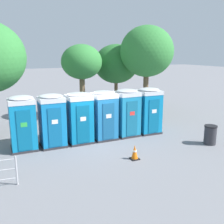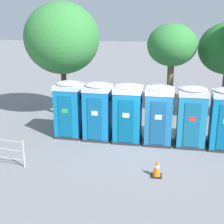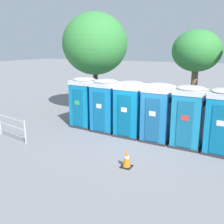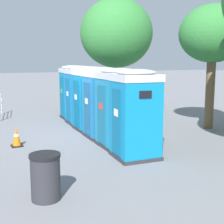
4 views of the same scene
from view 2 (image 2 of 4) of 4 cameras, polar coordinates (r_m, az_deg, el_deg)
The scene contains 10 objects.
ground_plane at distance 13.81m, azimuth 5.56°, elevation -5.41°, with size 120.00×120.00×0.00m, color slate.
portapotty_0 at distance 14.18m, azimuth -7.79°, elevation 0.61°, with size 1.22×1.25×2.54m.
portapotty_1 at distance 13.74m, azimuth -2.61°, elevation 0.22°, with size 1.23×1.24×2.54m.
portapotty_2 at distance 13.47m, azimuth 2.90°, elevation -0.13°, with size 1.23×1.23×2.54m.
portapotty_3 at distance 13.35m, azimuth 8.58°, elevation -0.46°, with size 1.22×1.24×2.54m.
portapotty_4 at distance 13.39m, azimuth 14.31°, elevation -0.75°, with size 1.22×1.22×2.54m.
street_tree_0 at distance 16.68m, azimuth -9.14°, elevation 13.12°, with size 3.87×3.87×6.03m.
street_tree_1 at distance 17.40m, azimuth 10.92°, elevation 11.78°, with size 2.68×2.68×4.95m.
traffic_cone at distance 10.88m, azimuth 8.19°, elevation -10.10°, with size 0.36×0.36×0.64m.
event_barrier at distance 12.29m, azimuth -19.79°, elevation -6.42°, with size 2.03×0.39×1.05m.
Camera 2 is at (0.61, -12.77, 5.21)m, focal length 50.00 mm.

